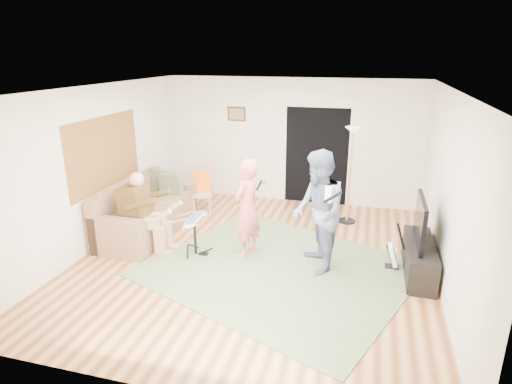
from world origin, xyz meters
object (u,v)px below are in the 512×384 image
tv_cabinet (419,259)px  television (420,221)px  guitar_spare (393,255)px  drum_kit (195,238)px  guitarist (318,212)px  singer (247,208)px  dining_chair (203,198)px  sofa (144,215)px  torchiere_lamp (351,158)px

tv_cabinet → television: bearing=180.0°
guitar_spare → television: size_ratio=0.73×
drum_kit → guitarist: (1.98, 0.03, 0.64)m
singer → dining_chair: bearing=-120.0°
sofa → guitarist: guitarist is taller
singer → tv_cabinet: singer is taller
drum_kit → torchiere_lamp: torchiere_lamp is taller
sofa → guitar_spare: bearing=-3.6°
drum_kit → guitar_spare: (3.14, 0.37, -0.08)m
tv_cabinet → singer: bearing=-179.1°
drum_kit → torchiere_lamp: 3.30m
guitar_spare → television: bearing=-17.3°
drum_kit → tv_cabinet: size_ratio=0.48×
guitarist → television: (1.47, 0.24, -0.08)m
guitarist → dining_chair: guitarist is taller
drum_kit → television: size_ratio=0.65×
sofa → torchiere_lamp: size_ratio=1.23×
drum_kit → torchiere_lamp: bearing=42.4°
drum_kit → guitar_spare: guitar_spare is taller
drum_kit → singer: bearing=15.6°
drum_kit → singer: (0.83, 0.23, 0.52)m
guitarist → tv_cabinet: 1.68m
drum_kit → guitar_spare: bearing=6.8°
sofa → dining_chair: (0.70, 1.20, 0.00)m
dining_chair → tv_cabinet: bearing=-39.1°
singer → torchiere_lamp: torchiere_lamp is taller
sofa → television: television is taller
guitarist → guitar_spare: bearing=85.5°
torchiere_lamp → television: (1.13, -1.85, -0.44)m
guitarist → torchiere_lamp: bearing=149.7°
guitar_spare → tv_cabinet: bearing=-15.0°
guitar_spare → television: 0.71m
television → singer: bearing=-179.1°
guitar_spare → dining_chair: (-3.74, 1.48, 0.10)m
dining_chair → television: (4.06, -1.58, 0.54)m
singer → television: (2.62, 0.04, 0.04)m
guitar_spare → tv_cabinet: guitar_spare is taller
tv_cabinet → television: size_ratio=1.35×
sofa → torchiere_lamp: (3.63, 1.47, 0.98)m
singer → guitar_spare: size_ratio=2.16×
singer → guitarist: size_ratio=0.87×
guitar_spare → television: (0.31, -0.10, 0.63)m
torchiere_lamp → television: size_ratio=1.81×
sofa → television: (4.75, -0.38, 0.54)m
sofa → torchiere_lamp: 4.03m
drum_kit → tv_cabinet: drum_kit is taller
sofa → television: 4.80m
drum_kit → television: (3.45, 0.27, 0.55)m
guitarist → tv_cabinet: (1.52, 0.24, -0.68)m
dining_chair → guitar_spare: bearing=-39.6°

